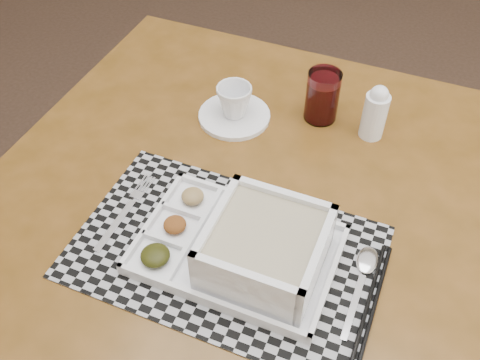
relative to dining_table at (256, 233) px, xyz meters
name	(u,v)px	position (x,y,z in m)	size (l,w,h in m)	color
floor	(339,211)	(0.08, 0.70, -0.68)	(5.00, 5.00, 0.00)	#322319
dining_table	(256,233)	(0.00, 0.00, 0.00)	(1.03, 1.03, 0.76)	#4A300D
placemat	(226,252)	(-0.01, -0.11, 0.08)	(0.50, 0.31, 0.00)	#95969C
serving_tray	(255,249)	(0.04, -0.12, 0.12)	(0.33, 0.23, 0.10)	white
fork	(126,210)	(-0.21, -0.09, 0.08)	(0.02, 0.19, 0.00)	silver
spoon	(365,267)	(0.21, -0.06, 0.08)	(0.04, 0.18, 0.01)	silver
chopsticks	(370,307)	(0.23, -0.13, 0.08)	(0.02, 0.24, 0.01)	black
saucer	(234,116)	(-0.13, 0.21, 0.08)	(0.15, 0.15, 0.01)	white
cup	(234,101)	(-0.13, 0.21, 0.12)	(0.07, 0.07, 0.07)	white
juice_glass	(322,98)	(0.04, 0.28, 0.13)	(0.07, 0.07, 0.11)	white
creamer_bottle	(375,112)	(0.15, 0.26, 0.14)	(0.05, 0.05, 0.12)	white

